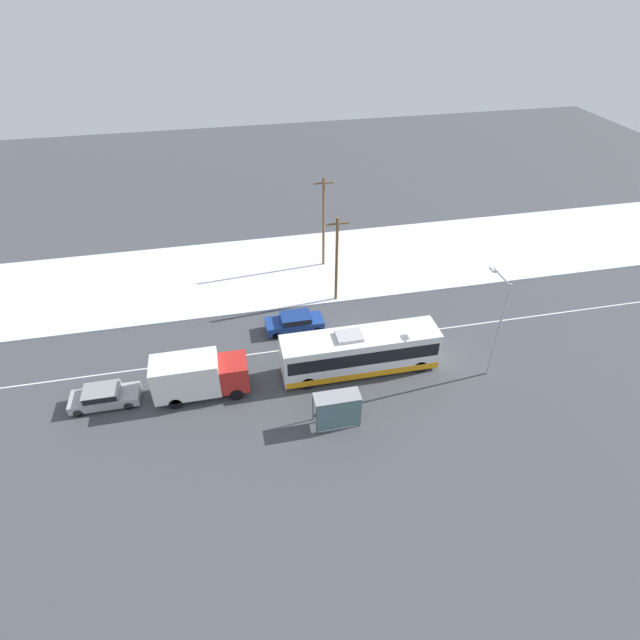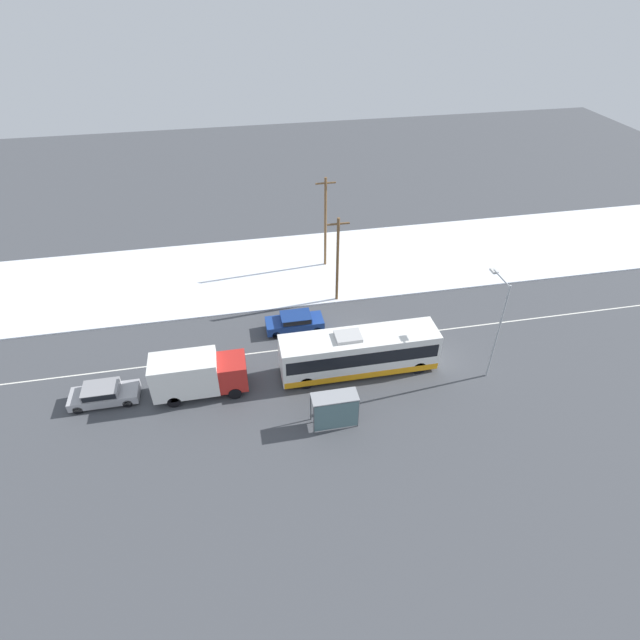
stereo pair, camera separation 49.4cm
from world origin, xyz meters
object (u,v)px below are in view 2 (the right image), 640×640
at_px(utility_pole_snowlot, 325,222).
at_px(parked_car_near_truck, 103,393).
at_px(bus_shelter, 336,408).
at_px(streetlamp, 497,318).
at_px(utility_pole_roadside, 338,259).
at_px(sedan_car, 295,322).
at_px(city_bus, 359,352).
at_px(pedestrian_at_stop, 344,398).
at_px(box_truck, 197,374).

bearing_deg(utility_pole_snowlot, parked_car_near_truck, -140.74).
bearing_deg(bus_shelter, streetlamp, 14.46).
bearing_deg(utility_pole_roadside, sedan_car, -140.34).
height_order(city_bus, streetlamp, streetlamp).
distance_m(sedan_car, utility_pole_roadside, 6.31).
bearing_deg(pedestrian_at_stop, parked_car_near_truck, 166.51).
relative_size(parked_car_near_truck, pedestrian_at_stop, 2.67).
relative_size(pedestrian_at_stop, streetlamp, 0.22).
xyz_separation_m(city_bus, pedestrian_at_stop, (-1.89, -3.56, -0.60)).
height_order(streetlamp, utility_pole_snowlot, utility_pole_snowlot).
bearing_deg(pedestrian_at_stop, bus_shelter, -123.76).
xyz_separation_m(sedan_car, utility_pole_roadside, (4.16, 3.45, 3.26)).
bearing_deg(parked_car_near_truck, sedan_car, 21.27).
height_order(sedan_car, pedestrian_at_stop, pedestrian_at_stop).
distance_m(sedan_car, parked_car_near_truck, 14.75).
bearing_deg(streetlamp, sedan_car, 149.55).
bearing_deg(box_truck, sedan_car, 37.35).
height_order(parked_car_near_truck, bus_shelter, bus_shelter).
relative_size(bus_shelter, utility_pole_snowlot, 0.34).
relative_size(box_truck, utility_pole_roadside, 0.81).
height_order(box_truck, utility_pole_roadside, utility_pole_roadside).
bearing_deg(pedestrian_at_stop, utility_pole_roadside, 79.65).
relative_size(city_bus, box_truck, 1.78).
distance_m(parked_car_near_truck, pedestrian_at_stop, 16.06).
distance_m(box_truck, parked_car_near_truck, 6.36).
height_order(sedan_car, streetlamp, streetlamp).
distance_m(sedan_car, pedestrian_at_stop, 9.29).
xyz_separation_m(box_truck, pedestrian_at_stop, (9.34, -3.39, -0.67)).
bearing_deg(bus_shelter, sedan_car, 95.41).
bearing_deg(sedan_car, box_truck, 37.35).
bearing_deg(utility_pole_roadside, city_bus, -92.57).
height_order(pedestrian_at_stop, streetlamp, streetlamp).
bearing_deg(streetlamp, utility_pole_roadside, 127.90).
bearing_deg(box_truck, city_bus, 0.86).
xyz_separation_m(city_bus, bus_shelter, (-2.77, -4.88, 0.05)).
xyz_separation_m(parked_car_near_truck, pedestrian_at_stop, (15.62, -3.75, 0.28)).
distance_m(box_truck, utility_pole_snowlot, 19.42).
height_order(city_bus, bus_shelter, city_bus).
bearing_deg(sedan_car, utility_pole_snowlot, -114.75).
relative_size(box_truck, streetlamp, 0.82).
bearing_deg(box_truck, pedestrian_at_stop, -19.97).
bearing_deg(utility_pole_roadside, utility_pole_snowlot, 88.14).
bearing_deg(utility_pole_snowlot, streetlamp, -63.89).
bearing_deg(sedan_car, utility_pole_roadside, -140.34).
relative_size(box_truck, bus_shelter, 2.15).
distance_m(streetlamp, utility_pole_snowlot, 18.78).
bearing_deg(box_truck, parked_car_near_truck, 176.80).
bearing_deg(sedan_car, bus_shelter, 95.41).
bearing_deg(box_truck, streetlamp, -4.88).
bearing_deg(parked_car_near_truck, box_truck, -3.20).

